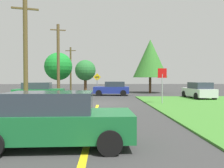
{
  "coord_description": "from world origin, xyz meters",
  "views": [
    {
      "loc": [
        0.53,
        -18.05,
        2.03
      ],
      "look_at": [
        1.23,
        3.19,
        1.47
      ],
      "focal_mm": 36.45,
      "sensor_mm": 36.0,
      "label": 1
    }
  ],
  "objects": [
    {
      "name": "oak_tree_left",
      "position": [
        -6.39,
        16.27,
        3.76
      ],
      "size": [
        4.15,
        4.15,
        5.85
      ],
      "color": "brown",
      "rests_on": "ground"
    },
    {
      "name": "oak_tree_right",
      "position": [
        -2.14,
        13.61,
        3.08
      ],
      "size": [
        2.87,
        2.87,
        4.54
      ],
      "color": "brown",
      "rests_on": "ground"
    },
    {
      "name": "lane_stripe_center",
      "position": [
        0.0,
        -8.0,
        0.01
      ],
      "size": [
        0.2,
        14.0,
        0.01
      ],
      "primitive_type": "cube",
      "color": "yellow",
      "rests_on": "ground"
    },
    {
      "name": "pine_tree_center",
      "position": [
        6.79,
        12.91,
        4.72
      ],
      "size": [
        4.72,
        4.72,
        7.32
      ],
      "color": "brown",
      "rests_on": "ground"
    },
    {
      "name": "car_behind_on_main_road",
      "position": [
        -0.91,
        -11.32,
        0.81
      ],
      "size": [
        4.45,
        2.1,
        1.62
      ],
      "rotation": [
        0.0,
        0.0,
        0.02
      ],
      "color": "#196B33",
      "rests_on": "ground"
    },
    {
      "name": "car_approaching_junction",
      "position": [
        1.44,
        8.46,
        0.81
      ],
      "size": [
        4.23,
        2.41,
        1.62
      ],
      "rotation": [
        0.0,
        0.0,
        3.05
      ],
      "color": "navy",
      "rests_on": "ground"
    },
    {
      "name": "car_on_crossroad",
      "position": [
        9.73,
        3.84,
        0.8
      ],
      "size": [
        2.01,
        4.46,
        1.62
      ],
      "rotation": [
        0.0,
        0.0,
        1.6
      ],
      "color": "silver",
      "rests_on": "ground"
    },
    {
      "name": "utility_pole_far",
      "position": [
        -5.16,
        20.32,
        3.73
      ],
      "size": [
        1.8,
        0.4,
        7.2
      ],
      "color": "brown",
      "rests_on": "ground"
    },
    {
      "name": "stop_sign",
      "position": [
        4.97,
        -0.71,
        1.95
      ],
      "size": [
        0.72,
        0.18,
        2.78
      ],
      "rotation": [
        0.0,
        0.0,
        3.35
      ],
      "color": "#9EA0A8",
      "rests_on": "ground"
    },
    {
      "name": "utility_pole_mid",
      "position": [
        -4.96,
        9.12,
        4.28
      ],
      "size": [
        1.78,
        0.55,
        8.38
      ],
      "color": "brown",
      "rests_on": "ground"
    },
    {
      "name": "direction_sign",
      "position": [
        -0.34,
        8.5,
        1.62
      ],
      "size": [
        0.9,
        0.18,
        2.6
      ],
      "color": "slate",
      "rests_on": "ground"
    },
    {
      "name": "utility_pole_near",
      "position": [
        -4.95,
        -2.08,
        3.82
      ],
      "size": [
        1.77,
        0.59,
        7.41
      ],
      "color": "brown",
      "rests_on": "ground"
    },
    {
      "name": "parked_car_near_building",
      "position": [
        -5.56,
        3.13,
        0.81
      ],
      "size": [
        4.6,
        2.3,
        1.62
      ],
      "rotation": [
        0.0,
        0.0,
        0.07
      ],
      "color": "#196B33",
      "rests_on": "ground"
    },
    {
      "name": "ground_plane",
      "position": [
        0.0,
        0.0,
        0.0
      ],
      "size": [
        120.0,
        120.0,
        0.0
      ],
      "primitive_type": "plane",
      "color": "#383838"
    }
  ]
}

